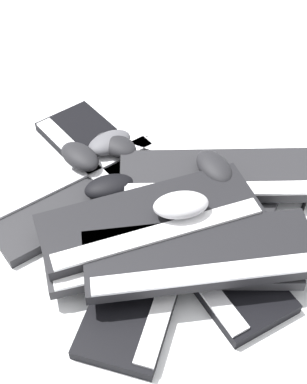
# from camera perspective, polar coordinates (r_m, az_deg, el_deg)

# --- Properties ---
(ground_plane) EXTENTS (3.20, 3.20, 0.00)m
(ground_plane) POSITION_cam_1_polar(r_m,az_deg,el_deg) (1.16, -2.86, -3.03)
(ground_plane) COLOR white
(keyboard_0) EXTENTS (0.44, 0.39, 0.03)m
(keyboard_0) POSITION_cam_1_polar(r_m,az_deg,el_deg) (1.20, -7.25, -0.26)
(keyboard_0) COLOR #232326
(keyboard_0) RESTS_ON ground
(keyboard_1) EXTENTS (0.26, 0.46, 0.03)m
(keyboard_1) POSITION_cam_1_polar(r_m,az_deg,el_deg) (1.07, -0.55, -7.91)
(keyboard_1) COLOR black
(keyboard_1) RESTS_ON ground
(keyboard_2) EXTENTS (0.36, 0.45, 0.03)m
(keyboard_2) POSITION_cam_1_polar(r_m,az_deg,el_deg) (1.10, 5.08, -5.57)
(keyboard_2) COLOR black
(keyboard_2) RESTS_ON ground
(keyboard_3) EXTENTS (0.46, 0.32, 0.03)m
(keyboard_3) POSITION_cam_1_polar(r_m,az_deg,el_deg) (1.23, 3.17, 1.55)
(keyboard_3) COLOR #232326
(keyboard_3) RESTS_ON ground
(keyboard_4) EXTENTS (0.40, 0.43, 0.03)m
(keyboard_4) POSITION_cam_1_polar(r_m,az_deg,el_deg) (1.27, -4.82, 3.32)
(keyboard_4) COLOR black
(keyboard_4) RESTS_ON ground
(keyboard_5) EXTENTS (0.44, 0.16, 0.03)m
(keyboard_5) POSITION_cam_1_polar(r_m,az_deg,el_deg) (1.05, 3.38, -6.45)
(keyboard_5) COLOR #232326
(keyboard_5) RESTS_ON keyboard_2
(keyboard_6) EXTENTS (0.46, 0.27, 0.03)m
(keyboard_6) POSITION_cam_1_polar(r_m,az_deg,el_deg) (1.06, 0.25, -5.37)
(keyboard_6) COLOR #232326
(keyboard_6) RESTS_ON keyboard_1
(keyboard_7) EXTENTS (0.45, 0.17, 0.03)m
(keyboard_7) POSITION_cam_1_polar(r_m,az_deg,el_deg) (1.20, 7.01, 1.68)
(keyboard_7) COLOR #232326
(keyboard_7) RESTS_ON keyboard_3
(keyboard_8) EXTENTS (0.46, 0.30, 0.03)m
(keyboard_8) POSITION_cam_1_polar(r_m,az_deg,el_deg) (1.06, -0.37, -2.78)
(keyboard_8) COLOR black
(keyboard_8) RESTS_ON keyboard_6
(keyboard_9) EXTENTS (0.46, 0.22, 0.03)m
(keyboard_9) POSITION_cam_1_polar(r_m,az_deg,el_deg) (1.01, 5.12, -6.69)
(keyboard_9) COLOR black
(keyboard_9) RESTS_ON keyboard_5
(mouse_0) EXTENTS (0.12, 0.12, 0.04)m
(mouse_0) POSITION_cam_1_polar(r_m,az_deg,el_deg) (1.24, -7.86, 3.79)
(mouse_0) COLOR black
(mouse_0) RESTS_ON keyboard_4
(mouse_1) EXTENTS (0.13, 0.12, 0.04)m
(mouse_1) POSITION_cam_1_polar(r_m,az_deg,el_deg) (1.26, -4.06, 5.05)
(mouse_1) COLOR black
(mouse_1) RESTS_ON keyboard_4
(mouse_2) EXTENTS (0.13, 0.10, 0.04)m
(mouse_2) POSITION_cam_1_polar(r_m,az_deg,el_deg) (1.16, -4.73, 0.56)
(mouse_2) COLOR black
(mouse_2) RESTS_ON keyboard_0
(mouse_3) EXTENTS (0.12, 0.09, 0.04)m
(mouse_3) POSITION_cam_1_polar(r_m,az_deg,el_deg) (1.04, 2.94, -1.38)
(mouse_3) COLOR #B7B7BC
(mouse_3) RESTS_ON keyboard_8
(mouse_4) EXTENTS (0.13, 0.12, 0.04)m
(mouse_4) POSITION_cam_1_polar(r_m,az_deg,el_deg) (1.27, -4.73, 5.27)
(mouse_4) COLOR #4C4C51
(mouse_4) RESTS_ON keyboard_4
(mouse_5) EXTENTS (0.11, 0.13, 0.04)m
(mouse_5) POSITION_cam_1_polar(r_m,az_deg,el_deg) (1.16, 6.50, 2.64)
(mouse_5) COLOR black
(mouse_5) RESTS_ON keyboard_7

